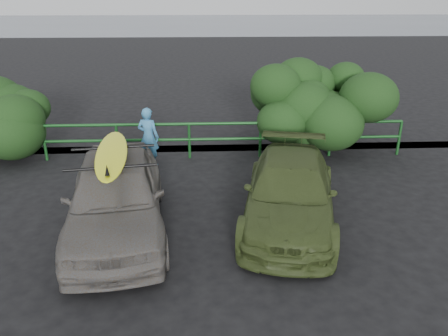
# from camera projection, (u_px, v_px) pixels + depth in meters

# --- Properties ---
(ground) EXTENTS (80.00, 80.00, 0.00)m
(ground) POSITION_uv_depth(u_px,v_px,m) (126.00, 258.00, 7.75)
(ground) COLOR black
(ocean) EXTENTS (200.00, 200.00, 0.00)m
(ocean) POSITION_uv_depth(u_px,v_px,m) (193.00, 23.00, 63.26)
(ocean) COLOR slate
(ocean) RESTS_ON ground
(guardrail) EXTENTS (14.00, 0.08, 1.04)m
(guardrail) POSITION_uv_depth(u_px,v_px,m) (153.00, 141.00, 12.18)
(guardrail) COLOR #164D1B
(guardrail) RESTS_ON ground
(shrub_right) EXTENTS (3.20, 2.40, 2.39)m
(shrub_right) POSITION_uv_depth(u_px,v_px,m) (328.00, 111.00, 12.60)
(shrub_right) COLOR #1B3B15
(shrub_right) RESTS_ON ground
(sedan) EXTENTS (2.39, 4.69, 1.53)m
(sedan) POSITION_uv_depth(u_px,v_px,m) (116.00, 195.00, 8.38)
(sedan) COLOR #5F5A55
(sedan) RESTS_ON ground
(olive_vehicle) EXTENTS (2.67, 4.66, 1.27)m
(olive_vehicle) POSITION_uv_depth(u_px,v_px,m) (290.00, 191.00, 8.84)
(olive_vehicle) COLOR #3B4A20
(olive_vehicle) RESTS_ON ground
(man) EXTENTS (0.68, 0.55, 1.60)m
(man) POSITION_uv_depth(u_px,v_px,m) (148.00, 137.00, 11.60)
(man) COLOR teal
(man) RESTS_ON ground
(roof_rack) EXTENTS (1.73, 1.32, 0.05)m
(roof_rack) POSITION_uv_depth(u_px,v_px,m) (112.00, 157.00, 8.08)
(roof_rack) COLOR black
(roof_rack) RESTS_ON sedan
(surfboard) EXTENTS (0.93, 2.79, 0.08)m
(surfboard) POSITION_uv_depth(u_px,v_px,m) (112.00, 154.00, 8.06)
(surfboard) COLOR yellow
(surfboard) RESTS_ON roof_rack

